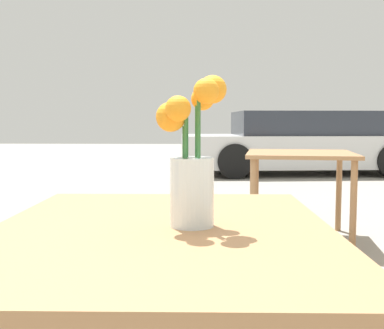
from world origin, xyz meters
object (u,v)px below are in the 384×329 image
at_px(flower_vase, 192,165).
at_px(parked_car, 301,144).
at_px(table_back, 300,164).
at_px(table_front, 162,270).

height_order(flower_vase, parked_car, parked_car).
height_order(table_back, parked_car, parked_car).
xyz_separation_m(table_front, table_back, (0.85, 2.88, -0.01)).
xyz_separation_m(flower_vase, table_back, (0.78, 2.88, -0.25)).
bearing_deg(flower_vase, parked_car, 77.69).
bearing_deg(flower_vase, table_front, -177.12).
distance_m(flower_vase, table_back, 2.99).
height_order(table_front, flower_vase, flower_vase).
distance_m(table_back, parked_car, 5.28).
distance_m(table_front, parked_car, 8.27).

